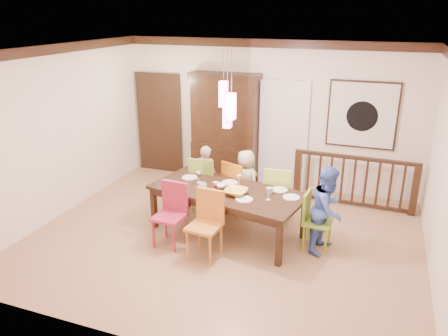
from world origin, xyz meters
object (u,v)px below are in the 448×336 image
(chair_end_right, at_px, (318,217))
(person_far_left, at_px, (206,176))
(person_end_right, at_px, (328,209))
(chair_far_left, at_px, (206,179))
(dining_table, at_px, (227,194))
(balustrade, at_px, (354,180))
(person_far_mid, at_px, (246,182))
(china_hutch, at_px, (225,129))

(chair_end_right, height_order, person_far_left, person_far_left)
(person_end_right, bearing_deg, chair_far_left, 87.64)
(person_far_left, xyz_separation_m, person_end_right, (2.28, -0.85, 0.08))
(dining_table, relative_size, balustrade, 1.18)
(balustrade, xyz_separation_m, person_far_mid, (-1.77, -0.93, 0.08))
(chair_far_left, relative_size, person_end_right, 0.76)
(chair_end_right, xyz_separation_m, person_far_left, (-2.16, 0.87, 0.06))
(chair_end_right, distance_m, china_hutch, 3.16)
(china_hutch, height_order, person_far_left, china_hutch)
(dining_table, relative_size, china_hutch, 1.14)
(dining_table, relative_size, person_far_left, 2.24)
(dining_table, xyz_separation_m, chair_end_right, (1.44, -0.00, -0.16))
(chair_far_left, relative_size, person_far_left, 0.88)
(person_far_left, height_order, person_far_mid, person_far_mid)
(chair_far_left, height_order, chair_end_right, chair_far_left)
(balustrade, relative_size, person_far_mid, 1.90)
(person_far_left, bearing_deg, chair_end_right, 163.05)
(person_far_mid, bearing_deg, chair_end_right, 176.96)
(dining_table, height_order, chair_end_right, chair_end_right)
(person_end_right, bearing_deg, dining_table, 105.69)
(balustrade, height_order, person_far_mid, person_far_mid)
(balustrade, xyz_separation_m, person_end_right, (-0.25, -1.75, 0.16))
(person_far_left, xyz_separation_m, person_far_mid, (0.76, -0.03, 0.00))
(person_end_right, bearing_deg, person_far_mid, 76.73)
(dining_table, bearing_deg, china_hutch, 122.24)
(chair_end_right, xyz_separation_m, china_hutch, (-2.26, 2.12, 0.62))
(chair_end_right, height_order, person_far_mid, person_far_mid)
(person_far_left, bearing_deg, chair_far_left, 112.28)
(china_hutch, xyz_separation_m, person_far_mid, (0.86, -1.27, -0.56))
(person_far_mid, bearing_deg, dining_table, 115.11)
(chair_end_right, xyz_separation_m, balustrade, (0.37, 1.77, -0.01))
(person_end_right, bearing_deg, balustrade, 7.15)
(balustrade, relative_size, person_end_right, 1.66)
(chair_far_left, xyz_separation_m, person_end_right, (2.24, -0.71, 0.08))
(dining_table, height_order, china_hutch, china_hutch)
(chair_end_right, bearing_deg, person_end_right, -78.82)
(china_hutch, bearing_deg, chair_end_right, -43.18)
(china_hutch, relative_size, person_end_right, 1.71)
(dining_table, xyz_separation_m, person_far_mid, (0.04, 0.84, -0.10))
(person_far_mid, bearing_deg, chair_far_left, 37.49)
(china_hutch, height_order, balustrade, china_hutch)
(person_far_mid, bearing_deg, balustrade, -124.32)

